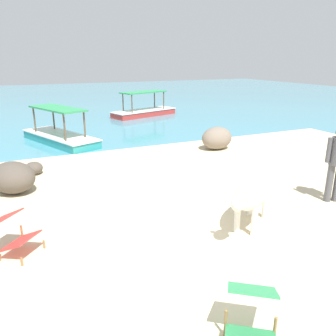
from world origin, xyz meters
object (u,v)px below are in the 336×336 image
(boat_teal, at_px, (60,136))
(deck_chair_near, at_px, (11,231))
(cow, at_px, (253,191))
(boat_red, at_px, (144,111))
(deck_chair_far, at_px, (251,314))

(boat_teal, bearing_deg, deck_chair_near, 145.28)
(cow, distance_m, deck_chair_near, 4.07)
(cow, xyz_separation_m, boat_red, (2.70, 12.73, -0.44))
(cow, bearing_deg, deck_chair_near, -48.26)
(deck_chair_near, bearing_deg, cow, 31.00)
(deck_chair_near, distance_m, boat_teal, 7.62)
(deck_chair_far, bearing_deg, boat_teal, -140.71)
(deck_chair_near, bearing_deg, boat_teal, 119.35)
(deck_chair_near, distance_m, boat_red, 13.68)
(cow, relative_size, boat_teal, 0.44)
(deck_chair_near, height_order, deck_chair_far, same)
(deck_chair_near, bearing_deg, boat_red, 103.05)
(deck_chair_far, relative_size, boat_teal, 0.24)
(boat_red, distance_m, boat_teal, 6.72)
(deck_chair_near, bearing_deg, deck_chair_far, -10.68)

